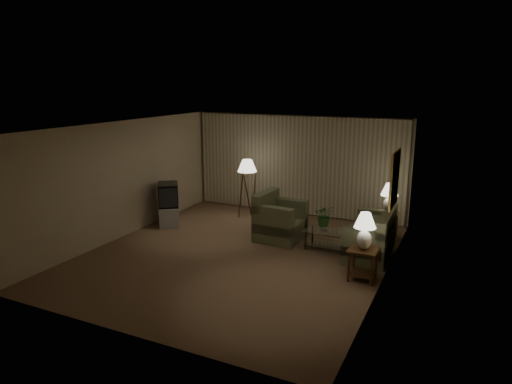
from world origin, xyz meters
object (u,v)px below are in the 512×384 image
armchair (280,221)px  side_table_near (363,259)px  ottoman (291,224)px  table_lamp_near (365,228)px  coffee_table (331,237)px  crt_tv (168,195)px  table_lamp_far (389,196)px  vase (324,227)px  sofa (370,237)px  floor_lamp (247,187)px  tv_cabinet (169,215)px  side_table_far (388,221)px

armchair → side_table_near: bearing=-119.6°
side_table_near → ottoman: bearing=137.2°
table_lamp_near → coffee_table: (-0.97, 1.25, -0.73)m
side_table_near → crt_tv: size_ratio=0.72×
armchair → side_table_near: armchair is taller
coffee_table → table_lamp_far: bearing=54.3°
coffee_table → ottoman: size_ratio=1.88×
vase → table_lamp_far: bearing=50.3°
table_lamp_near → vase: 1.75m
table_lamp_near → table_lamp_far: 2.60m
sofa → floor_lamp: size_ratio=1.11×
vase → armchair: bearing=172.0°
side_table_near → floor_lamp: (-3.69, 2.66, 0.41)m
table_lamp_far → table_lamp_near: bearing=-90.0°
tv_cabinet → side_table_far: bearing=68.8°
table_lamp_near → table_lamp_far: (0.00, 2.60, 0.01)m
side_table_far → coffee_table: 1.67m
floor_lamp → ottoman: bearing=-22.9°
tv_cabinet → crt_tv: 0.54m
table_lamp_far → vase: (-1.12, -1.35, -0.51)m
ottoman → vase: vase is taller
side_table_far → ottoman: bearing=-165.2°
armchair → tv_cabinet: bearing=96.4°
sofa → table_lamp_near: size_ratio=2.53×
table_lamp_near → coffee_table: size_ratio=0.62×
table_lamp_near → ottoman: table_lamp_near is taller
table_lamp_far → coffee_table: (-0.97, -1.35, -0.73)m
sofa → floor_lamp: bearing=-111.5°
crt_tv → vase: 4.09m
coffee_table → crt_tv: bearing=-179.6°
table_lamp_near → floor_lamp: size_ratio=0.44×
side_table_far → coffee_table: size_ratio=0.54×
coffee_table → crt_tv: crt_tv is taller
sofa → floor_lamp: (-3.54, 1.31, 0.44)m
vase → side_table_far: bearing=50.3°
armchair → vase: size_ratio=6.69×
crt_tv → sofa: bearing=55.4°
side_table_near → coffee_table: side_table_near is taller
side_table_near → table_lamp_near: table_lamp_near is taller
coffee_table → ottoman: (-1.21, 0.77, -0.08)m
crt_tv → coffee_table: bearing=54.4°
sofa → coffee_table: bearing=-84.2°
side_table_near → coffee_table: 1.59m
side_table_far → floor_lamp: floor_lamp is taller
armchair → side_table_near: 2.62m
side_table_far → ottoman: (-2.18, -0.58, -0.20)m
ottoman → table_lamp_near: bearing=-42.8°
crt_tv → ottoman: 3.18m
crt_tv → floor_lamp: floor_lamp is taller
table_lamp_near → side_table_far: bearing=90.0°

